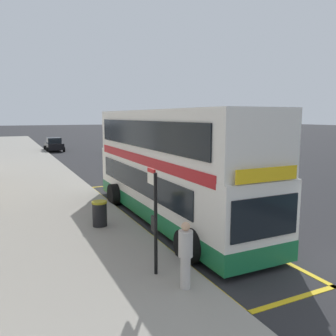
# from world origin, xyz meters

# --- Properties ---
(ground_plane) EXTENTS (260.00, 260.00, 0.00)m
(ground_plane) POSITION_xyz_m (0.00, 32.00, 0.00)
(ground_plane) COLOR #28282B
(pavement_near) EXTENTS (6.00, 76.00, 0.14)m
(pavement_near) POSITION_xyz_m (-7.00, 32.00, 0.07)
(pavement_near) COLOR gray
(pavement_near) RESTS_ON ground
(double_decker_bus) EXTENTS (3.18, 11.38, 4.40)m
(double_decker_bus) POSITION_xyz_m (-2.46, 7.17, 2.07)
(double_decker_bus) COLOR white
(double_decker_bus) RESTS_ON ground
(bus_bay_markings) EXTENTS (2.84, 14.54, 0.01)m
(bus_bay_markings) POSITION_xyz_m (-2.58, 7.50, 0.01)
(bus_bay_markings) COLOR gold
(bus_bay_markings) RESTS_ON ground
(bus_stop_sign) EXTENTS (0.09, 0.51, 2.71)m
(bus_stop_sign) POSITION_xyz_m (-5.04, 2.67, 1.73)
(bus_stop_sign) COLOR black
(bus_stop_sign) RESTS_ON pavement_near
(parked_car_teal_ahead) EXTENTS (2.09, 4.20, 1.62)m
(parked_car_teal_ahead) POSITION_xyz_m (2.70, 22.06, 0.80)
(parked_car_teal_ahead) COLOR #196066
(parked_car_teal_ahead) RESTS_ON ground
(parked_car_navy_behind) EXTENTS (2.09, 4.20, 1.62)m
(parked_car_navy_behind) POSITION_xyz_m (3.10, 31.21, 0.80)
(parked_car_navy_behind) COLOR navy
(parked_car_navy_behind) RESTS_ON ground
(parked_car_black_distant) EXTENTS (2.09, 4.20, 1.62)m
(parked_car_black_distant) POSITION_xyz_m (-3.05, 37.57, 0.80)
(parked_car_black_distant) COLOR black
(parked_car_black_distant) RESTS_ON ground
(pedestrian_waiting_near_sign) EXTENTS (0.34, 0.34, 1.62)m
(pedestrian_waiting_near_sign) POSITION_xyz_m (-4.70, 1.62, 1.02)
(pedestrian_waiting_near_sign) COLOR #B7B2AD
(pedestrian_waiting_near_sign) RESTS_ON pavement_near
(litter_bin) EXTENTS (0.56, 0.56, 0.94)m
(litter_bin) POSITION_xyz_m (-5.35, 7.07, 0.61)
(litter_bin) COLOR black
(litter_bin) RESTS_ON pavement_near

